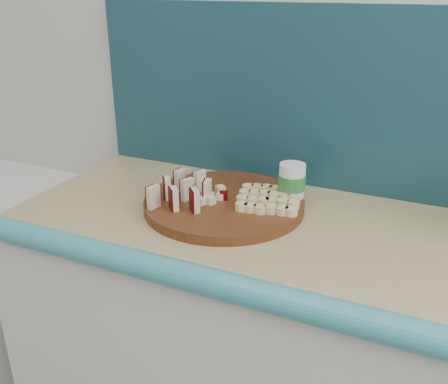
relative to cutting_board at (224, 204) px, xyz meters
name	(u,v)px	position (x,y,z in m)	size (l,w,h in m)	color
cutting_board	(224,204)	(0.00, 0.00, 0.00)	(0.42, 0.42, 0.03)	#49230F
apple_wedges	(183,190)	(-0.09, -0.05, 0.04)	(0.13, 0.18, 0.06)	beige
apple_chunks	(214,195)	(-0.03, -0.01, 0.02)	(0.06, 0.07, 0.02)	#F3E8C2
banana_slices	(268,199)	(0.11, 0.03, 0.02)	(0.18, 0.18, 0.02)	#ECDD90
canister	(292,184)	(0.15, 0.09, 0.05)	(0.07, 0.07, 0.12)	white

